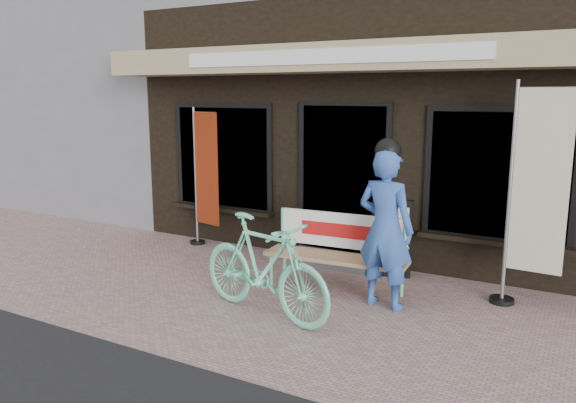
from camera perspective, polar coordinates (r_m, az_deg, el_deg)
The scene contains 9 objects.
ground at distance 6.30m, azimuth -1.93°, elevation -10.62°, with size 70.00×70.00×0.00m, color tan.
storefront at distance 10.45m, azimuth 12.59°, elevation 14.40°, with size 7.00×6.77×6.00m.
neighbor_left_near at distance 15.63m, azimuth -19.05°, elevation 13.61°, with size 10.00×7.00×6.40m, color slate.
bench at distance 6.67m, azimuth 5.12°, elevation -4.56°, with size 1.71×0.55×0.91m.
person at distance 6.13m, azimuth 9.88°, elevation -2.44°, with size 0.69×0.51×1.86m.
bicycle at distance 5.89m, azimuth -2.48°, elevation -6.62°, with size 0.50×1.79×1.07m, color #6FDAB2.
nobori_red at distance 8.53m, azimuth -8.46°, elevation 2.58°, with size 0.63×0.27×2.11m.
nobori_cream at distance 6.48m, azimuth 23.75°, elevation 0.71°, with size 0.72×0.28×2.46m.
menu_stand at distance 7.26m, azimuth 10.47°, elevation -3.61°, with size 0.51×0.21×1.00m.
Camera 1 is at (3.03, -5.01, 2.31)m, focal length 35.00 mm.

